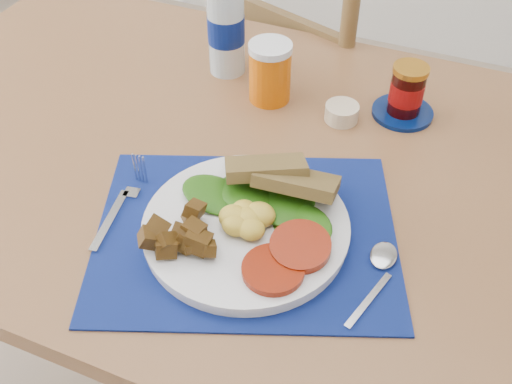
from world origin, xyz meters
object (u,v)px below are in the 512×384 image
at_px(juice_glass, 270,74).
at_px(jam_on_saucer, 406,94).
at_px(breakfast_plate, 241,224).
at_px(chair_far, 308,58).
at_px(water_bottle, 226,21).

distance_m(juice_glass, jam_on_saucer, 0.26).
xyz_separation_m(breakfast_plate, jam_on_saucer, (0.16, 0.40, 0.02)).
relative_size(juice_glass, jam_on_saucer, 0.97).
bearing_deg(breakfast_plate, jam_on_saucer, 49.56).
bearing_deg(juice_glass, breakfast_plate, -75.27).
height_order(juice_glass, jam_on_saucer, juice_glass).
distance_m(chair_far, juice_glass, 0.48).
bearing_deg(water_bottle, chair_far, 80.46).
distance_m(water_bottle, jam_on_saucer, 0.38).
height_order(breakfast_plate, water_bottle, water_bottle).
relative_size(breakfast_plate, jam_on_saucer, 2.68).
xyz_separation_m(chair_far, juice_glass, (0.06, -0.43, 0.22)).
xyz_separation_m(water_bottle, jam_on_saucer, (0.37, -0.01, -0.07)).
bearing_deg(juice_glass, chair_far, 97.45).
distance_m(chair_far, jam_on_saucer, 0.53).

